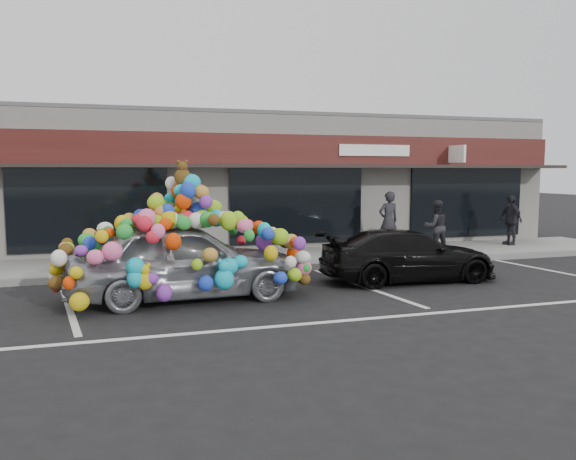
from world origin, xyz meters
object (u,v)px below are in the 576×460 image
object	(u,v)px
pedestrian_c	(511,220)
toy_car	(185,251)
pedestrian_a	(388,221)
pedestrian_b	(436,226)
black_sedan	(408,255)

from	to	relation	value
pedestrian_c	toy_car	bearing A→B (deg)	-72.12
toy_car	pedestrian_a	world-z (taller)	toy_car
pedestrian_b	black_sedan	bearing A→B (deg)	53.92
pedestrian_b	pedestrian_c	size ratio (longest dim) A/B	0.95
pedestrian_c	pedestrian_a	bearing A→B (deg)	-94.44
pedestrian_a	pedestrian_c	world-z (taller)	pedestrian_a
pedestrian_a	pedestrian_b	size ratio (longest dim) A/B	1.15
toy_car	pedestrian_a	size ratio (longest dim) A/B	2.76
pedestrian_a	pedestrian_c	size ratio (longest dim) A/B	1.10
black_sedan	pedestrian_a	distance (m)	4.13
toy_car	pedestrian_b	distance (m)	8.22
toy_car	pedestrian_c	world-z (taller)	toy_car
toy_car	pedestrian_c	xyz separation A→B (m)	(10.82, 4.07, 0.01)
pedestrian_a	pedestrian_b	bearing A→B (deg)	133.34
toy_car	pedestrian_a	bearing A→B (deg)	-59.63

